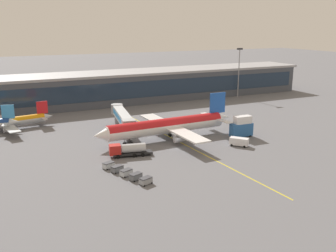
# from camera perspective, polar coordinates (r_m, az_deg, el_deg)

# --- Properties ---
(ground_plane) EXTENTS (700.00, 700.00, 0.00)m
(ground_plane) POSITION_cam_1_polar(r_m,az_deg,el_deg) (102.56, 1.28, -3.27)
(ground_plane) COLOR slate
(apron_lead_in_line) EXTENTS (5.10, 79.87, 0.01)m
(apron_lead_in_line) POSITION_cam_1_polar(r_m,az_deg,el_deg) (105.67, 2.37, -2.73)
(apron_lead_in_line) COLOR yellow
(apron_lead_in_line) RESTS_ON ground_plane
(terminal_building) EXTENTS (172.11, 20.81, 12.95)m
(terminal_building) POSITION_cam_1_polar(r_m,az_deg,el_deg) (164.46, -6.41, 5.90)
(terminal_building) COLOR #424751
(terminal_building) RESTS_ON ground_plane
(main_airliner) EXTENTS (44.02, 34.72, 12.22)m
(main_airliner) POSITION_cam_1_polar(r_m,az_deg,el_deg) (109.04, -0.11, 0.03)
(main_airliner) COLOR white
(main_airliner) RESTS_ON ground_plane
(jet_bridge) EXTENTS (7.61, 25.29, 6.68)m
(jet_bridge) POSITION_cam_1_polar(r_m,az_deg,el_deg) (117.34, -6.93, 1.50)
(jet_bridge) COLOR #B2B7BC
(jet_bridge) RESTS_ON ground_plane
(fuel_tanker) EXTENTS (11.08, 4.58, 3.25)m
(fuel_tanker) POSITION_cam_1_polar(r_m,az_deg,el_deg) (95.93, -6.06, -3.56)
(fuel_tanker) COLOR #232326
(fuel_tanker) RESTS_ON ground_plane
(crew_van) EXTENTS (4.82, 5.18, 2.30)m
(crew_van) POSITION_cam_1_polar(r_m,az_deg,el_deg) (105.42, 10.58, -2.27)
(crew_van) COLOR white
(crew_van) RESTS_ON ground_plane
(catering_lift) EXTENTS (6.90, 2.77, 6.30)m
(catering_lift) POSITION_cam_1_polar(r_m,az_deg,el_deg) (113.63, 11.02, -0.12)
(catering_lift) COLOR #285B9E
(catering_lift) RESTS_ON ground_plane
(baggage_cart_0) EXTENTS (3.01, 2.35, 1.48)m
(baggage_cart_0) POSITION_cam_1_polar(r_m,az_deg,el_deg) (79.64, -3.37, -8.20)
(baggage_cart_0) COLOR gray
(baggage_cart_0) RESTS_ON ground_plane
(baggage_cart_1) EXTENTS (3.01, 2.35, 1.48)m
(baggage_cart_1) POSITION_cam_1_polar(r_m,az_deg,el_deg) (81.87, -4.88, -7.56)
(baggage_cart_1) COLOR #595B60
(baggage_cart_1) RESTS_ON ground_plane
(baggage_cart_2) EXTENTS (3.01, 2.35, 1.48)m
(baggage_cart_2) POSITION_cam_1_polar(r_m,az_deg,el_deg) (84.17, -6.31, -6.96)
(baggage_cart_2) COLOR #B2B7BC
(baggage_cart_2) RESTS_ON ground_plane
(baggage_cart_3) EXTENTS (3.01, 2.35, 1.48)m
(baggage_cart_3) POSITION_cam_1_polar(r_m,az_deg,el_deg) (86.52, -7.65, -6.38)
(baggage_cart_3) COLOR #595B60
(baggage_cart_3) RESTS_ON ground_plane
(baggage_cart_4) EXTENTS (3.01, 2.35, 1.48)m
(baggage_cart_4) POSITION_cam_1_polar(r_m,az_deg,el_deg) (88.92, -8.92, -5.83)
(baggage_cart_4) COLOR #B2B7BC
(baggage_cart_4) RESTS_ON ground_plane
(commuter_jet_far) EXTENTS (31.63, 25.26, 7.97)m
(commuter_jet_far) POSITION_cam_1_polar(r_m,az_deg,el_deg) (128.70, -23.63, 0.43)
(commuter_jet_far) COLOR #B2B7BC
(commuter_jet_far) RESTS_ON ground_plane
(apron_light_mast_0) EXTENTS (2.80, 0.50, 22.20)m
(apron_light_mast_0) POSITION_cam_1_polar(r_m,az_deg,el_deg) (176.16, 10.61, 8.50)
(apron_light_mast_0) COLOR gray
(apron_light_mast_0) RESTS_ON ground_plane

